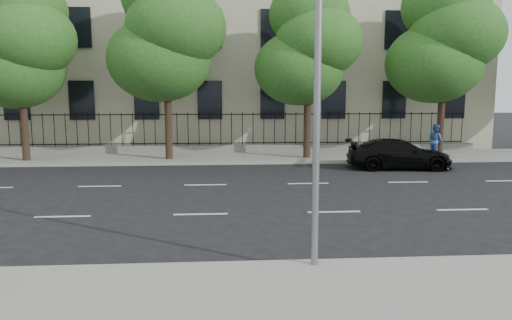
# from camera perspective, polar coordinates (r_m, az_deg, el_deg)

# --- Properties ---
(ground) EXTENTS (120.00, 120.00, 0.00)m
(ground) POSITION_cam_1_polar(r_m,az_deg,el_deg) (12.52, -6.81, -9.05)
(ground) COLOR black
(ground) RESTS_ON ground
(near_sidewalk) EXTENTS (60.00, 4.00, 0.15)m
(near_sidewalk) POSITION_cam_1_polar(r_m,az_deg,el_deg) (8.76, -8.12, -16.38)
(near_sidewalk) COLOR gray
(near_sidewalk) RESTS_ON ground
(far_sidewalk) EXTENTS (60.00, 4.00, 0.15)m
(far_sidewalk) POSITION_cam_1_polar(r_m,az_deg,el_deg) (26.20, -5.34, 0.26)
(far_sidewalk) COLOR gray
(far_sidewalk) RESTS_ON ground
(lane_markings) EXTENTS (49.60, 4.62, 0.01)m
(lane_markings) POSITION_cam_1_polar(r_m,az_deg,el_deg) (17.11, -6.04, -4.29)
(lane_markings) COLOR silver
(lane_markings) RESTS_ON ground
(masonry_building) EXTENTS (34.60, 12.11, 18.50)m
(masonry_building) POSITION_cam_1_polar(r_m,az_deg,el_deg) (35.29, -5.20, 16.90)
(masonry_building) COLOR beige
(masonry_building) RESTS_ON ground
(iron_fence) EXTENTS (30.00, 0.50, 2.20)m
(iron_fence) POSITION_cam_1_polar(r_m,az_deg,el_deg) (27.82, -5.27, 1.92)
(iron_fence) COLOR slate
(iron_fence) RESTS_ON far_sidewalk
(street_light) EXTENTS (0.25, 3.32, 8.05)m
(street_light) POSITION_cam_1_polar(r_m,az_deg,el_deg) (10.44, 6.59, 16.10)
(street_light) COLOR slate
(street_light) RESTS_ON near_sidewalk
(tree_b) EXTENTS (5.53, 5.12, 8.97)m
(tree_b) POSITION_cam_1_polar(r_m,az_deg,el_deg) (27.15, -25.27, 12.00)
(tree_b) COLOR #382619
(tree_b) RESTS_ON far_sidewalk
(tree_c) EXTENTS (5.89, 5.50, 9.80)m
(tree_c) POSITION_cam_1_polar(r_m,az_deg,el_deg) (25.58, -10.11, 14.21)
(tree_c) COLOR #382619
(tree_c) RESTS_ON far_sidewalk
(tree_d) EXTENTS (5.34, 4.94, 8.84)m
(tree_d) POSITION_cam_1_polar(r_m,az_deg,el_deg) (25.77, 6.02, 12.96)
(tree_d) COLOR #382619
(tree_d) RESTS_ON far_sidewalk
(tree_e) EXTENTS (5.71, 5.31, 9.46)m
(tree_e) POSITION_cam_1_polar(r_m,az_deg,el_deg) (27.86, 20.73, 12.87)
(tree_e) COLOR #382619
(tree_e) RESTS_ON far_sidewalk
(black_sedan) EXTENTS (4.90, 2.37, 1.38)m
(black_sedan) POSITION_cam_1_polar(r_m,az_deg,el_deg) (23.84, 16.01, 0.67)
(black_sedan) COLOR black
(black_sedan) RESTS_ON ground
(pedestrian_far) EXTENTS (0.89, 1.01, 1.72)m
(pedestrian_far) POSITION_cam_1_polar(r_m,az_deg,el_deg) (27.19, 19.81, 2.08)
(pedestrian_far) COLOR #305392
(pedestrian_far) RESTS_ON far_sidewalk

